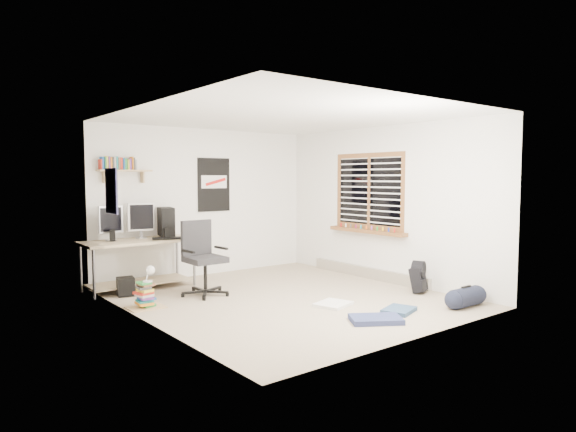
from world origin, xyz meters
TOP-DOWN VIEW (x-y plane):
  - floor at (0.00, 0.00)m, footprint 4.00×4.50m
  - ceiling at (0.00, 0.00)m, footprint 4.00×4.50m
  - back_wall at (0.00, 2.25)m, footprint 4.00×0.01m
  - left_wall at (-2.00, 0.00)m, footprint 0.01×4.50m
  - right_wall at (2.00, 0.00)m, footprint 0.01×4.50m
  - desk at (-1.37, 1.86)m, footprint 1.76×1.05m
  - monitor_left at (-1.73, 2.00)m, footprint 0.37×0.13m
  - monitor_right at (-1.27, 2.00)m, footprint 0.40×0.17m
  - pc_tower at (-0.85, 2.00)m, footprint 0.31×0.47m
  - keyboard at (-1.01, 1.63)m, footprint 0.47×0.31m
  - speaker_left at (-1.75, 1.88)m, footprint 0.10×0.10m
  - speaker_right at (-1.00, 1.66)m, footprint 0.09×0.09m
  - office_chair at (-0.79, 0.86)m, footprint 0.74×0.74m
  - wall_shelf at (-1.45, 2.14)m, footprint 0.80×0.22m
  - poster_back_wall at (0.15, 2.23)m, footprint 0.62×0.03m
  - poster_left_wall at (-1.99, 1.20)m, footprint 0.02×0.42m
  - window at (1.95, 0.30)m, footprint 0.10×1.50m
  - baseboard_heater at (1.96, 0.30)m, footprint 0.08×2.50m
  - backpack at (1.71, -0.93)m, footprint 0.33×0.30m
  - duffel_bag at (1.54, -1.81)m, footprint 0.26×0.26m
  - tshirt at (0.23, -0.70)m, footprint 0.54×0.49m
  - jeans_a at (0.10, -1.57)m, footprint 0.69×0.63m
  - jeans_b at (0.65, -1.45)m, footprint 0.51×0.44m
  - book_stack at (-1.75, 0.70)m, footprint 0.50×0.45m
  - desk_lamp at (-1.73, 0.68)m, footprint 0.14×0.21m
  - subwoofer at (-1.71, 1.51)m, footprint 0.27×0.27m

SIDE VIEW (x-z plane):
  - floor at x=0.00m, z-range -0.01..0.00m
  - tshirt at x=0.23m, z-range 0.00..0.04m
  - jeans_b at x=0.65m, z-range 0.00..0.05m
  - jeans_a at x=0.10m, z-range 0.00..0.06m
  - baseboard_heater at x=1.96m, z-range 0.00..0.18m
  - duffel_bag at x=1.54m, z-range -0.11..0.39m
  - subwoofer at x=-1.71m, z-range 0.01..0.27m
  - book_stack at x=-1.75m, z-range 0.01..0.29m
  - backpack at x=1.71m, z-range 0.02..0.38m
  - desk at x=-1.37m, z-range -0.01..0.74m
  - desk_lamp at x=-1.73m, z-range 0.28..0.48m
  - office_chair at x=-0.79m, z-range -0.05..1.03m
  - keyboard at x=-1.01m, z-range 0.75..0.77m
  - speaker_left at x=-1.75m, z-range 0.75..0.91m
  - speaker_right at x=-1.00m, z-range 0.75..0.92m
  - monitor_left at x=-1.73m, z-range 0.75..1.15m
  - monitor_right at x=-1.27m, z-range 0.75..1.18m
  - pc_tower at x=-0.85m, z-range 0.75..1.20m
  - back_wall at x=0.00m, z-range 0.00..2.50m
  - left_wall at x=-2.00m, z-range 0.00..2.50m
  - right_wall at x=2.00m, z-range 0.00..2.50m
  - window at x=1.95m, z-range 0.82..2.08m
  - poster_left_wall at x=-1.99m, z-range 1.20..1.80m
  - poster_back_wall at x=0.15m, z-range 1.09..2.01m
  - wall_shelf at x=-1.45m, z-range 1.66..1.90m
  - ceiling at x=0.00m, z-range 2.50..2.51m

